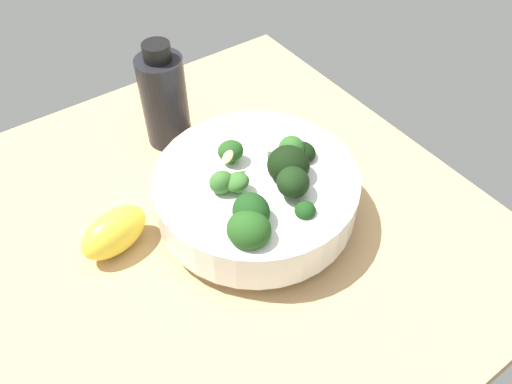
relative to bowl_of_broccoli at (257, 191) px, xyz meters
The scene contains 4 objects.
ground_plane 8.98cm from the bowl_of_broccoli, 156.33° to the left, with size 61.63×61.63×4.67cm, color tan.
bowl_of_broccoli is the anchor object (origin of this frame).
lemon_wedge 16.37cm from the bowl_of_broccoli, 160.33° to the left, with size 8.05×4.35×5.02cm, color yellow.
bottle_tall 18.74cm from the bowl_of_broccoli, 94.78° to the left, with size 5.96×5.96×14.49cm.
Camera 1 is at (-17.00, -33.86, 45.91)cm, focal length 35.39 mm.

